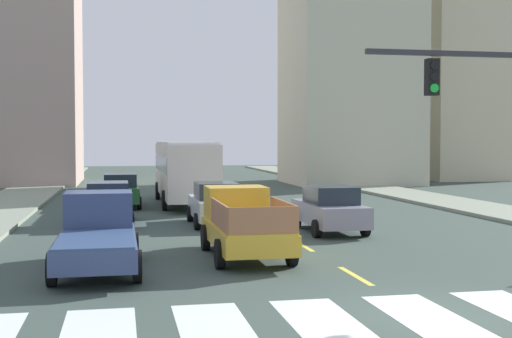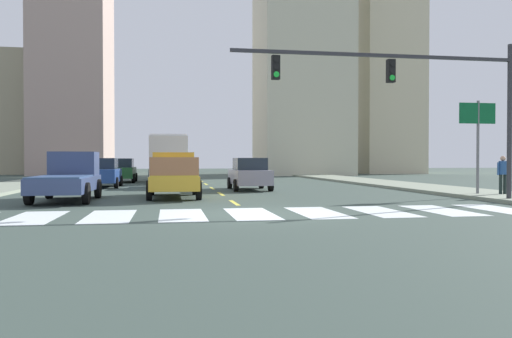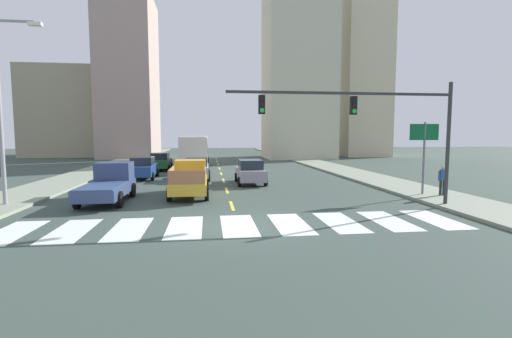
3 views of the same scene
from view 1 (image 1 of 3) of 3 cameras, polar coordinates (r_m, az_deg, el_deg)
ground_plane at (r=13.86m, az=13.97°, el=-11.87°), size 160.00×160.00×0.00m
sidewalk_right at (r=34.93m, az=18.61°, el=-3.18°), size 3.68×110.00×0.15m
crosswalk_stripe_1 at (r=12.61m, az=-13.06°, el=-13.28°), size 1.32×3.54×0.01m
crosswalk_stripe_2 at (r=12.71m, az=-3.51°, el=-13.09°), size 1.32×3.54×0.01m
crosswalk_stripe_3 at (r=13.14m, az=5.63°, el=-12.59°), size 1.32×3.54×0.01m
crosswalk_stripe_4 at (r=13.86m, az=13.97°, el=-11.85°), size 1.32×3.54×0.01m
lane_dash_0 at (r=17.47m, az=8.30°, el=-8.83°), size 0.16×2.40×0.01m
lane_dash_1 at (r=22.17m, az=3.95°, el=-6.42°), size 0.16×2.40×0.01m
lane_dash_2 at (r=26.98m, az=1.16°, el=-4.83°), size 0.16×2.40×0.01m
lane_dash_3 at (r=31.85m, az=-0.78°, el=-3.72°), size 0.16×2.40×0.01m
lane_dash_4 at (r=36.75m, az=-2.19°, el=-2.90°), size 0.16×2.40×0.01m
lane_dash_5 at (r=41.68m, az=-3.28°, el=-2.28°), size 0.16×2.40×0.01m
lane_dash_6 at (r=46.62m, az=-4.13°, el=-1.78°), size 0.16×2.40×0.01m
lane_dash_7 at (r=51.57m, az=-4.82°, el=-1.38°), size 0.16×2.40×0.01m
pickup_stakebed at (r=20.19m, az=-1.10°, el=-4.60°), size 2.18×5.20×1.96m
pickup_dark at (r=18.57m, az=-13.12°, el=-5.33°), size 2.18×5.20×1.96m
city_bus at (r=36.27m, az=-6.01°, el=0.10°), size 2.72×10.80×3.32m
sedan_near_left at (r=27.40m, az=-3.38°, el=-2.92°), size 2.02×4.40×1.72m
sedan_far at (r=25.41m, az=6.20°, el=-3.35°), size 2.02×4.40×1.72m
sedan_mid at (r=35.23m, az=-11.28°, el=-1.78°), size 2.02×4.40×1.72m
sedan_near_right at (r=28.33m, az=-12.27°, el=-2.80°), size 2.02×4.40×1.72m
block_mid_right at (r=57.41m, az=-18.48°, el=10.66°), size 7.60×11.00×23.54m
block_low_left at (r=55.09m, az=7.83°, el=12.79°), size 9.43×9.11×26.70m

